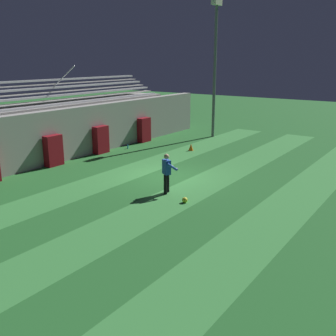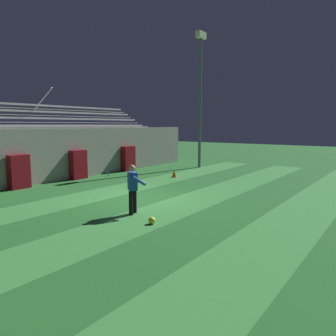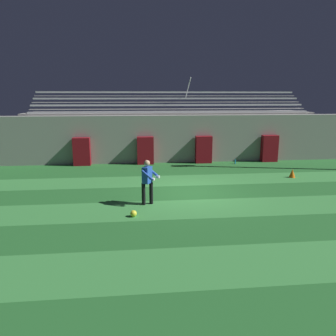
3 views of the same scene
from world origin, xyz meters
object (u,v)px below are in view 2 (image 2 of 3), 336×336
padding_pillar_far_right (128,159)px  soccer_ball (152,220)px  padding_pillar_gate_right (78,165)px  goalkeeper (133,186)px  traffic_cone (174,174)px  padding_pillar_gate_left (19,172)px  floodlight_pole (200,85)px  water_bottle (109,174)px

padding_pillar_far_right → soccer_ball: 11.88m
padding_pillar_gate_right → soccer_ball: size_ratio=7.28×
padding_pillar_gate_right → soccer_ball: (-4.17, -8.54, -0.69)m
goalkeeper → traffic_cone: goalkeeper is taller
padding_pillar_gate_left → padding_pillar_far_right: (7.52, 0.00, 0.00)m
floodlight_pole → traffic_cone: 7.35m
padding_pillar_gate_right → traffic_cone: size_ratio=3.81×
soccer_ball → water_bottle: 10.02m
padding_pillar_far_right → floodlight_pole: 7.12m
padding_pillar_far_right → traffic_cone: 4.05m
padding_pillar_gate_left → floodlight_pole: size_ratio=0.17×
floodlight_pole → goalkeeper: bearing=-159.6°
padding_pillar_gate_right → water_bottle: padding_pillar_gate_right is taller
padding_pillar_gate_left → padding_pillar_gate_right: size_ratio=1.00×
padding_pillar_gate_left → goalkeeper: size_ratio=0.96×
soccer_ball → traffic_cone: bearing=30.4°
padding_pillar_far_right → water_bottle: bearing=-167.6°
padding_pillar_far_right → soccer_ball: bearing=-134.0°
padding_pillar_gate_right → water_bottle: bearing=-15.4°
floodlight_pole → traffic_cone: (-4.73, -1.11, -5.51)m
padding_pillar_gate_right → traffic_cone: bearing=-47.9°
padding_pillar_gate_left → floodlight_pole: 13.10m
water_bottle → padding_pillar_gate_right: bearing=164.6°
padding_pillar_far_right → traffic_cone: bearing=-96.7°
padding_pillar_gate_left → soccer_ball: bearing=-94.8°
padding_pillar_gate_right → water_bottle: (1.80, -0.50, -0.68)m
traffic_cone → water_bottle: traffic_cone is taller
padding_pillar_far_right → goalkeeper: bearing=-136.5°
padding_pillar_gate_right → padding_pillar_far_right: same height
padding_pillar_far_right → traffic_cone: padding_pillar_far_right is taller
goalkeeper → water_bottle: goalkeeper is taller
floodlight_pole → water_bottle: bearing=160.0°
traffic_cone → goalkeeper: bearing=-155.3°
padding_pillar_gate_right → floodlight_pole: 10.10m
padding_pillar_far_right → water_bottle: padding_pillar_far_right is taller
floodlight_pole → water_bottle: (-6.53, 2.38, -5.60)m
padding_pillar_gate_left → water_bottle: padding_pillar_gate_left is taller
goalkeeper → water_bottle: (5.44, 6.82, -0.83)m
floodlight_pole → goalkeeper: 13.63m
goalkeeper → water_bottle: bearing=51.4°
padding_pillar_far_right → water_bottle: (-2.26, -0.50, -0.68)m
traffic_cone → padding_pillar_far_right: bearing=83.3°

